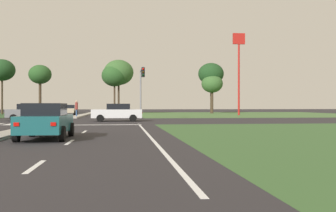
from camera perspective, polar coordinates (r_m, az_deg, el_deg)
ground_plane at (r=36.31m, az=-15.67°, el=-2.20°), size 200.00×200.00×0.00m
grass_verge_far_right at (r=63.58m, az=11.43°, el=-1.20°), size 35.00×35.00×0.01m
median_island_far at (r=61.12m, az=-12.07°, el=-1.19°), size 1.20×36.00×0.14m
lane_dash_near at (r=9.78m, az=-19.16°, el=-8.50°), size 0.14×2.00×0.01m
lane_dash_second at (r=15.65m, az=-14.46°, el=-5.25°), size 0.14×2.00×0.01m
lane_dash_third at (r=21.60m, az=-12.34°, el=-3.77°), size 0.14×2.00×0.01m
edge_line_right at (r=17.96m, az=-2.73°, el=-4.56°), size 0.14×24.00×0.01m
stop_bar_near at (r=28.95m, az=-10.35°, el=-2.78°), size 6.40×0.50×0.01m
crosswalk_bar_fourth at (r=31.85m, az=-22.37°, el=-2.52°), size 0.70×2.80×0.01m
crosswalk_bar_fifth at (r=31.56m, az=-20.36°, el=-2.54°), size 0.70×2.80×0.01m
crosswalk_bar_sixth at (r=31.31m, az=-18.31°, el=-2.56°), size 0.70×2.80×0.01m
car_grey_second at (r=38.41m, az=-19.68°, el=-0.86°), size 4.47×2.08×1.59m
car_white_third at (r=35.07m, az=-7.59°, el=-0.94°), size 4.55×1.94×1.61m
car_teal_fourth at (r=17.42m, az=-17.74°, el=-2.11°), size 2.01×4.27×1.55m
car_beige_fifth at (r=60.32m, az=-14.46°, el=-0.54°), size 2.07×4.49×1.52m
traffic_signal_far_right at (r=40.51m, az=-3.97°, el=3.45°), size 0.32×5.54×5.46m
pedestrian_at_median at (r=47.97m, az=-13.48°, el=-0.08°), size 0.34×0.34×1.90m
fastfood_pole_sign at (r=57.59m, az=10.50°, el=7.38°), size 1.80×0.40×12.03m
treeline_second at (r=67.34m, az=-23.49°, el=4.91°), size 4.09×4.09×8.88m
treeline_third at (r=67.34m, az=-18.52°, el=4.41°), size 3.72×3.72×8.19m
treeline_fourth at (r=67.30m, az=-7.36°, el=4.97°), size 5.16×5.16×9.37m
treeline_fifth at (r=66.57m, az=-7.98°, el=4.50°), size 4.42×4.42×8.45m
treeline_sixth at (r=70.12m, az=6.42°, el=4.77°), size 4.63×4.63×9.14m
treeline_seventh at (r=69.00m, az=6.59°, el=3.29°), size 3.82×3.82×6.95m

